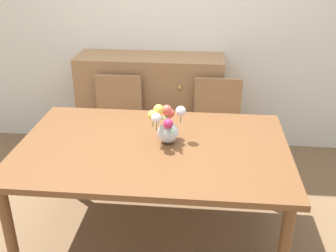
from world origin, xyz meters
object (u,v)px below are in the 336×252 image
dining_table (153,155)px  dresser (151,105)px  chair_left (118,119)px  flower_vase (167,125)px  chair_right (217,123)px

dining_table → dresser: 1.36m
chair_left → dresser: dresser is taller
flower_vase → dresser: bearing=102.7°
flower_vase → chair_right: bearing=67.4°
chair_left → flower_vase: 1.08m
chair_right → dresser: (-0.65, 0.40, -0.02)m
chair_right → flower_vase: size_ratio=3.42×
chair_left → flower_vase: bearing=121.8°
dresser → flower_vase: size_ratio=5.34×
dining_table → chair_left: size_ratio=2.01×
chair_left → chair_right: (0.90, 0.00, 0.00)m
dining_table → flower_vase: bearing=34.6°
chair_right → flower_vase: (-0.36, -0.87, 0.37)m
dining_table → flower_vase: 0.23m
chair_right → flower_vase: 1.01m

